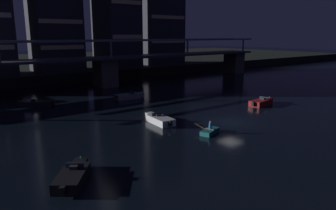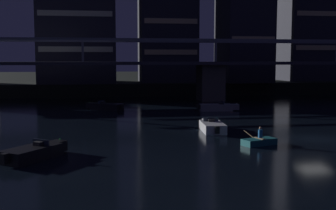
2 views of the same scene
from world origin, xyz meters
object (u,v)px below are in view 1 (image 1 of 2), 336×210
Objects in this scene: speedboat_mid_center at (73,176)px; dinghy_with_paddler at (210,131)px; speedboat_near_center at (159,120)px; speedboat_near_right at (37,104)px; tower_east_tall at (159,5)px; speedboat_mid_left at (261,102)px; tower_west_tall at (54,9)px; river_bridge at (105,65)px; speedboat_near_left at (129,96)px.

speedboat_mid_center is 1.67× the size of dinghy_with_paddler.
speedboat_near_center is 1.08× the size of speedboat_near_right.
tower_east_tall is 52.44m from speedboat_near_right.
speedboat_mid_left is at bearing 18.70° from dinghy_with_paddler.
speedboat_mid_center is (-16.54, -52.87, -15.57)m from tower_west_tall.
tower_west_tall reaches higher than speedboat_mid_center.
speedboat_mid_left is (27.22, -19.28, 0.00)m from speedboat_near_right.
tower_west_tall is at bearing 86.56° from speedboat_near_center.
river_bridge is 32.04m from speedboat_mid_left.
speedboat_near_center is 1.85× the size of dinghy_with_paddler.
tower_east_tall is 51.53m from speedboat_mid_left.
speedboat_mid_left is 1.86× the size of dinghy_with_paddler.
tower_east_tall is 6.23× the size of speedboat_near_left.
river_bridge is 19.77m from tower_west_tall.
speedboat_near_right is at bearing 144.69° from speedboat_mid_left.
river_bridge is 2.98× the size of tower_west_tall.
river_bridge reaches higher than speedboat_mid_center.
tower_west_tall is 5.77× the size of speedboat_near_right.
speedboat_near_center and speedboat_mid_left have the same top height.
tower_east_tall reaches higher than tower_west_tall.
dinghy_with_paddler is at bearing -97.12° from speedboat_near_left.
speedboat_near_center is 6.86m from dinghy_with_paddler.
dinghy_with_paddler is (-2.70, -21.65, -0.14)m from speedboat_near_left.
river_bridge is 35.95m from dinghy_with_paddler.
speedboat_near_left is 14.09m from speedboat_near_right.
speedboat_near_center is 16.42m from speedboat_mid_center.
speedboat_mid_center is (-31.95, -7.63, 0.00)m from speedboat_mid_left.
river_bridge is at bearing 32.97° from speedboat_near_right.
speedboat_near_left is at bearing -86.20° from tower_west_tall.
speedboat_mid_center is at bearing -130.51° from tower_east_tall.
speedboat_mid_left is at bearing -3.55° from speedboat_near_center.
dinghy_with_paddler is (11.03, -24.76, -0.14)m from speedboat_near_right.
speedboat_near_right is at bearing 167.23° from speedboat_near_left.
speedboat_mid_center is (-46.02, -53.86, -17.89)m from tower_east_tall.
river_bridge is 32.96m from tower_east_tall.
tower_west_tall is at bearing 93.80° from speedboat_near_left.
tower_east_tall reaches higher than speedboat_mid_center.
speedboat_near_right is 1.02× the size of speedboat_mid_center.
dinghy_with_paddler is at bearing -98.44° from river_bridge.
dinghy_with_paddler is (1.88, -6.60, -0.14)m from speedboat_near_center.
speedboat_near_left is 1.00× the size of speedboat_near_center.
speedboat_mid_center is 15.91m from dinghy_with_paddler.
speedboat_near_right is at bearing 80.03° from speedboat_mid_center.
speedboat_near_center and speedboat_near_right have the same top height.
river_bridge is at bearing 76.07° from speedboat_near_center.
speedboat_near_center is at bearing 32.21° from speedboat_mid_center.
tower_west_tall reaches higher than speedboat_near_right.
tower_east_tall reaches higher than speedboat_mid_left.
tower_west_tall is 32.49m from speedboat_near_right.
speedboat_mid_center is (-21.01, -37.47, -4.00)m from river_bridge.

